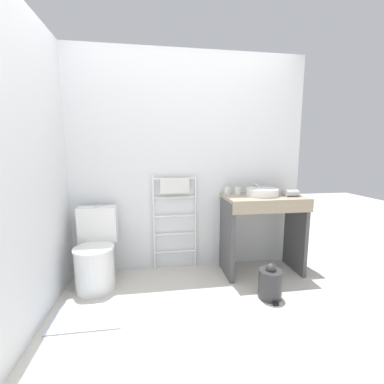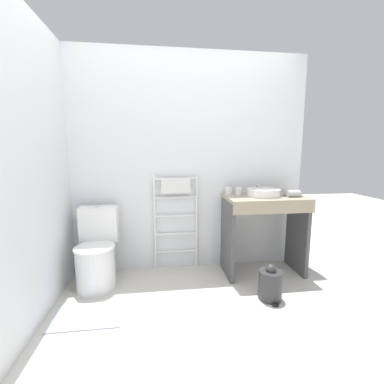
% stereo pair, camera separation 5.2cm
% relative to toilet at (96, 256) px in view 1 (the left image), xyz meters
% --- Properties ---
extents(ground_plane, '(12.00, 12.00, 0.00)m').
position_rel_toilet_xyz_m(ground_plane, '(0.95, -0.98, -0.32)').
color(ground_plane, beige).
extents(wall_back, '(2.75, 0.12, 2.43)m').
position_rel_toilet_xyz_m(wall_back, '(0.95, 0.38, 0.90)').
color(wall_back, silver).
rests_on(wall_back, ground_plane).
extents(wall_side, '(0.12, 1.93, 2.43)m').
position_rel_toilet_xyz_m(wall_side, '(-0.37, -0.33, 0.90)').
color(wall_side, silver).
rests_on(wall_side, ground_plane).
extents(toilet, '(0.39, 0.51, 0.79)m').
position_rel_toilet_xyz_m(toilet, '(0.00, 0.00, 0.00)').
color(toilet, white).
rests_on(toilet, ground_plane).
extents(towel_radiator, '(0.50, 0.06, 1.10)m').
position_rel_toilet_xyz_m(towel_radiator, '(0.82, 0.27, 0.45)').
color(towel_radiator, white).
rests_on(towel_radiator, ground_plane).
extents(vanity_counter, '(0.85, 0.52, 0.87)m').
position_rel_toilet_xyz_m(vanity_counter, '(1.77, 0.04, 0.26)').
color(vanity_counter, gray).
rests_on(vanity_counter, ground_plane).
extents(sink_basin, '(0.35, 0.35, 0.08)m').
position_rel_toilet_xyz_m(sink_basin, '(1.76, 0.06, 0.60)').
color(sink_basin, white).
rests_on(sink_basin, vanity_counter).
extents(faucet, '(0.02, 0.10, 0.11)m').
position_rel_toilet_xyz_m(faucet, '(1.76, 0.25, 0.63)').
color(faucet, silver).
rests_on(faucet, vanity_counter).
extents(cup_near_wall, '(0.06, 0.06, 0.08)m').
position_rel_toilet_xyz_m(cup_near_wall, '(1.42, 0.22, 0.59)').
color(cup_near_wall, white).
rests_on(cup_near_wall, vanity_counter).
extents(cup_near_edge, '(0.07, 0.07, 0.08)m').
position_rel_toilet_xyz_m(cup_near_edge, '(1.52, 0.19, 0.59)').
color(cup_near_edge, white).
rests_on(cup_near_edge, vanity_counter).
extents(hair_dryer, '(0.18, 0.17, 0.07)m').
position_rel_toilet_xyz_m(hair_dryer, '(2.06, -0.02, 0.59)').
color(hair_dryer, '#B7B7BC').
rests_on(hair_dryer, vanity_counter).
extents(trash_bin, '(0.21, 0.25, 0.34)m').
position_rel_toilet_xyz_m(trash_bin, '(1.64, -0.47, -0.18)').
color(trash_bin, '#333335').
rests_on(trash_bin, ground_plane).
extents(bath_mat, '(0.56, 0.36, 0.01)m').
position_rel_toilet_xyz_m(bath_mat, '(0.03, -0.53, -0.31)').
color(bath_mat, '#B2BCCC').
rests_on(bath_mat, ground_plane).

